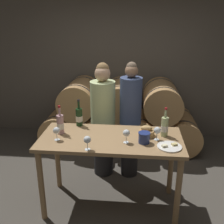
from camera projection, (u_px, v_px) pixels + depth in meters
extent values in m
plane|color=#4C473F|center=(111.00, 204.00, 3.23)|extent=(10.00, 10.00, 0.00)
cube|color=#60594F|center=(123.00, 50.00, 4.74)|extent=(10.00, 0.12, 3.20)
cylinder|color=tan|center=(63.00, 126.00, 4.74)|extent=(0.61, 0.92, 0.61)
cylinder|color=#2D2D33|center=(58.00, 133.00, 4.46)|extent=(0.62, 0.02, 0.62)
cylinder|color=#2D2D33|center=(67.00, 120.00, 5.01)|extent=(0.62, 0.02, 0.62)
cylinder|color=tan|center=(101.00, 128.00, 4.68)|extent=(0.61, 0.92, 0.61)
cylinder|color=#2D2D33|center=(98.00, 135.00, 4.40)|extent=(0.62, 0.02, 0.62)
cylinder|color=#2D2D33|center=(103.00, 122.00, 4.95)|extent=(0.62, 0.02, 0.62)
cylinder|color=tan|center=(140.00, 129.00, 4.61)|extent=(0.61, 0.92, 0.61)
cylinder|color=#2D2D33|center=(140.00, 137.00, 4.34)|extent=(0.62, 0.02, 0.62)
cylinder|color=#2D2D33|center=(140.00, 123.00, 4.89)|extent=(0.62, 0.02, 0.62)
cylinder|color=tan|center=(180.00, 131.00, 4.55)|extent=(0.61, 0.92, 0.61)
cylinder|color=#2D2D33|center=(182.00, 138.00, 4.28)|extent=(0.62, 0.02, 0.62)
cylinder|color=#2D2D33|center=(177.00, 124.00, 4.82)|extent=(0.62, 0.02, 0.62)
cylinder|color=tan|center=(80.00, 98.00, 4.52)|extent=(0.61, 0.92, 0.61)
cylinder|color=#2D2D33|center=(77.00, 103.00, 4.24)|extent=(0.62, 0.02, 0.62)
cylinder|color=#2D2D33|center=(84.00, 93.00, 4.79)|extent=(0.62, 0.02, 0.62)
cylinder|color=tan|center=(120.00, 99.00, 4.46)|extent=(0.61, 0.92, 0.61)
cylinder|color=#2D2D33|center=(119.00, 105.00, 4.18)|extent=(0.62, 0.02, 0.62)
cylinder|color=#2D2D33|center=(121.00, 94.00, 4.73)|extent=(0.62, 0.02, 0.62)
cylinder|color=tan|center=(162.00, 100.00, 4.39)|extent=(0.61, 0.92, 0.61)
cylinder|color=#2D2D33|center=(163.00, 106.00, 4.12)|extent=(0.62, 0.02, 0.62)
cylinder|color=#2D2D33|center=(160.00, 95.00, 4.67)|extent=(0.62, 0.02, 0.62)
cylinder|color=#99754C|center=(41.00, 186.00, 2.86)|extent=(0.06, 0.06, 0.87)
cylinder|color=#99754C|center=(178.00, 194.00, 2.73)|extent=(0.06, 0.06, 0.87)
cylinder|color=#99754C|center=(57.00, 158.00, 3.43)|extent=(0.06, 0.06, 0.87)
cylinder|color=#99754C|center=(171.00, 164.00, 3.30)|extent=(0.06, 0.06, 0.87)
cube|color=#99754C|center=(111.00, 139.00, 2.92)|extent=(1.59, 0.73, 0.04)
cylinder|color=#232326|center=(103.00, 149.00, 3.77)|extent=(0.28, 0.28, 0.77)
cylinder|color=beige|center=(103.00, 103.00, 3.54)|extent=(0.34, 0.34, 0.61)
sphere|color=tan|center=(102.00, 74.00, 3.40)|extent=(0.21, 0.21, 0.21)
sphere|color=olive|center=(103.00, 69.00, 3.39)|extent=(0.17, 0.17, 0.17)
cylinder|color=#232326|center=(130.00, 149.00, 3.73)|extent=(0.24, 0.24, 0.80)
cylinder|color=#3D4C75|center=(131.00, 101.00, 3.49)|extent=(0.29, 0.29, 0.63)
sphere|color=#997051|center=(132.00, 71.00, 3.35)|extent=(0.17, 0.17, 0.17)
sphere|color=#75604C|center=(132.00, 67.00, 3.34)|extent=(0.14, 0.14, 0.14)
cylinder|color=#193819|center=(79.00, 117.00, 3.21)|extent=(0.08, 0.08, 0.22)
cylinder|color=#193819|center=(79.00, 105.00, 3.15)|extent=(0.03, 0.03, 0.09)
cylinder|color=black|center=(78.00, 100.00, 3.13)|extent=(0.03, 0.03, 0.02)
cylinder|color=white|center=(79.00, 118.00, 3.21)|extent=(0.08, 0.08, 0.07)
cylinder|color=#ADBC7F|center=(165.00, 127.00, 2.92)|extent=(0.08, 0.08, 0.22)
cylinder|color=#ADBC7F|center=(166.00, 114.00, 2.87)|extent=(0.03, 0.03, 0.09)
cylinder|color=maroon|center=(166.00, 109.00, 2.85)|extent=(0.03, 0.03, 0.02)
cylinder|color=white|center=(165.00, 128.00, 2.93)|extent=(0.08, 0.08, 0.07)
cylinder|color=#BC8E93|center=(60.00, 124.00, 2.99)|extent=(0.08, 0.08, 0.22)
cylinder|color=#BC8E93|center=(59.00, 111.00, 2.93)|extent=(0.03, 0.03, 0.09)
cylinder|color=maroon|center=(59.00, 107.00, 2.91)|extent=(0.03, 0.03, 0.02)
cylinder|color=white|center=(60.00, 126.00, 2.99)|extent=(0.08, 0.08, 0.07)
cylinder|color=navy|center=(144.00, 138.00, 2.78)|extent=(0.12, 0.12, 0.12)
cylinder|color=navy|center=(144.00, 133.00, 2.76)|extent=(0.13, 0.13, 0.01)
cylinder|color=#A87F4C|center=(146.00, 133.00, 2.95)|extent=(0.18, 0.18, 0.07)
ellipsoid|color=tan|center=(147.00, 128.00, 2.93)|extent=(0.13, 0.08, 0.06)
cylinder|color=white|center=(169.00, 147.00, 2.70)|extent=(0.25, 0.25, 0.01)
cube|color=#E0CC7F|center=(174.00, 144.00, 2.71)|extent=(0.07, 0.06, 0.02)
cube|color=beige|center=(165.00, 146.00, 2.68)|extent=(0.07, 0.06, 0.02)
cylinder|color=white|center=(57.00, 140.00, 2.86)|extent=(0.06, 0.06, 0.00)
cylinder|color=white|center=(57.00, 136.00, 2.85)|extent=(0.01, 0.01, 0.08)
sphere|color=white|center=(56.00, 131.00, 2.82)|extent=(0.08, 0.08, 0.08)
cylinder|color=white|center=(88.00, 149.00, 2.65)|extent=(0.06, 0.06, 0.00)
cylinder|color=white|center=(87.00, 146.00, 2.64)|extent=(0.01, 0.01, 0.08)
sphere|color=white|center=(87.00, 140.00, 2.61)|extent=(0.08, 0.08, 0.08)
cylinder|color=white|center=(126.00, 142.00, 2.80)|extent=(0.06, 0.06, 0.00)
cylinder|color=white|center=(126.00, 139.00, 2.79)|extent=(0.01, 0.01, 0.08)
sphere|color=white|center=(126.00, 133.00, 2.76)|extent=(0.08, 0.08, 0.08)
cylinder|color=white|center=(157.00, 140.00, 2.86)|extent=(0.06, 0.06, 0.00)
cylinder|color=white|center=(157.00, 136.00, 2.85)|extent=(0.01, 0.01, 0.08)
sphere|color=white|center=(157.00, 130.00, 2.83)|extent=(0.08, 0.08, 0.08)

